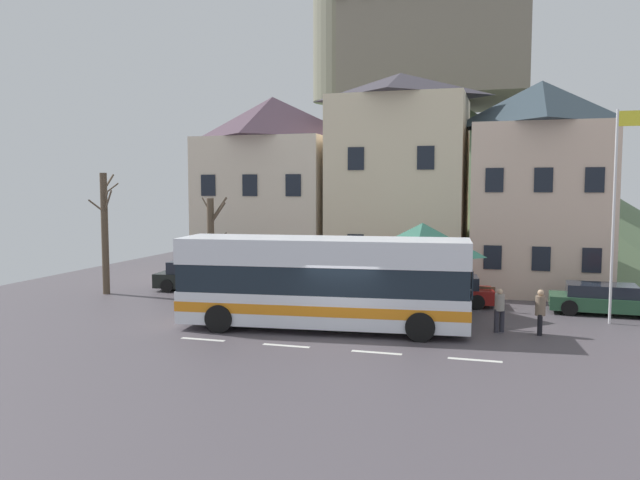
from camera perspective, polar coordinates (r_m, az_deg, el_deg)
The scene contains 16 objects.
ground_plane at distance 22.06m, azimuth 2.17°, elevation -8.81°, with size 40.00×60.00×0.07m.
townhouse_00 at distance 35.34m, azimuth -4.28°, elevation 4.66°, with size 6.98×6.66×10.11m.
townhouse_01 at distance 32.98m, azimuth 7.22°, elevation 5.36°, with size 6.68×5.62×10.97m.
townhouse_02 at distance 33.20m, azimuth 19.26°, elevation 4.60°, with size 6.32×6.82×10.36m.
hilltop_castle at distance 50.87m, azimuth 10.53°, elevation 6.71°, with size 40.05×40.05×19.68m.
transit_bus at distance 22.84m, azimuth 0.29°, elevation -3.96°, with size 10.64×3.56×3.33m.
bus_shelter at distance 25.59m, azimuth 9.27°, elevation 0.01°, with size 3.60×3.60×3.73m.
parked_car_00 at distance 28.19m, azimuth 24.44°, elevation -4.91°, with size 4.48×1.98×1.23m.
parked_car_01 at distance 28.11m, azimuth 11.17°, elevation -4.53°, with size 4.47×2.28×1.30m.
parked_car_02 at distance 31.94m, azimuth -10.75°, elevation -3.26°, with size 4.70×2.21×1.46m.
pedestrian_00 at distance 23.40m, azimuth 19.34°, elevation -6.03°, with size 0.35×0.38×1.61m.
pedestrian_01 at distance 23.41m, azimuth 15.95°, elevation -6.03°, with size 0.36×0.34×1.57m.
public_bench at distance 28.10m, azimuth 14.01°, elevation -4.93°, with size 1.55×0.48×0.87m.
flagpole at distance 25.95m, azimuth 25.26°, elevation 3.11°, with size 0.95×0.10×8.03m.
bare_tree_00 at distance 31.92m, azimuth -18.91°, elevation 0.73°, with size 1.53×1.68×5.83m.
bare_tree_01 at distance 28.48m, azimuth -9.82°, elevation -0.71°, with size 1.34×1.21×4.73m.
Camera 1 is at (5.24, -20.78, 5.20)m, focal length 35.31 mm.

